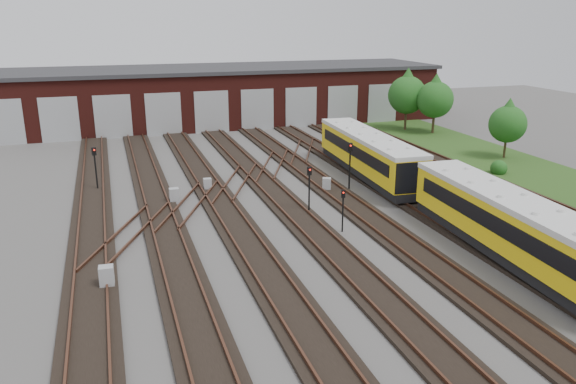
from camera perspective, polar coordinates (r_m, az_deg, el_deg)
name	(u,v)px	position (r m, az deg, el deg)	size (l,w,h in m)	color
ground	(370,250)	(30.06, 8.37, -5.88)	(120.00, 120.00, 0.00)	#4D4A47
track_network	(363,245)	(30.43, 7.61, -5.33)	(30.40, 70.00, 0.33)	black
maintenance_shed	(219,95)	(66.37, -7.05, 9.80)	(51.00, 12.50, 6.35)	#4A1612
grass_verge	(533,173)	(48.32, 23.59, 1.81)	(8.00, 55.00, 0.05)	#244617
metro_train	(509,225)	(30.06, 21.58, -3.10)	(3.43, 46.80, 3.03)	black
signal_mast_0	(95,163)	(41.47, -19.01, 2.81)	(0.32, 0.30, 3.14)	black
signal_mast_1	(343,205)	(31.83, 5.61, -1.31)	(0.26, 0.24, 2.51)	black
signal_mast_2	(309,183)	(34.78, 2.18, 0.88)	(0.26, 0.24, 2.96)	black
signal_mast_3	(350,159)	(39.88, 6.32, 3.30)	(0.32, 0.30, 3.35)	black
relay_cabinet_0	(107,277)	(26.85, -17.94, -8.26)	(0.65, 0.54, 1.08)	#A2A5A7
relay_cabinet_1	(174,196)	(37.67, -11.48, -0.38)	(0.62, 0.52, 1.03)	#A2A5A7
relay_cabinet_2	(208,185)	(39.99, -8.18, 0.74)	(0.55, 0.45, 0.91)	#A2A5A7
relay_cabinet_3	(327,185)	(39.55, 3.95, 0.75)	(0.59, 0.49, 0.98)	#A2A5A7
relay_cabinet_4	(378,155)	(48.57, 9.13, 3.71)	(0.60, 0.50, 1.00)	#A2A5A7
tree_0	(407,90)	(62.22, 12.03, 10.07)	(4.04, 4.04, 6.69)	#382C19
tree_1	(435,95)	(61.02, 14.74, 9.50)	(3.79, 3.79, 6.27)	#382C19
tree_2	(508,120)	(51.88, 21.46, 6.85)	(3.18, 3.18, 5.26)	#382C19
bush_1	(499,166)	(46.92, 20.65, 2.50)	(1.29, 1.29, 1.29)	#164E16
bush_2	(386,115)	(68.41, 9.88, 7.73)	(1.30, 1.30, 1.30)	#164E16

